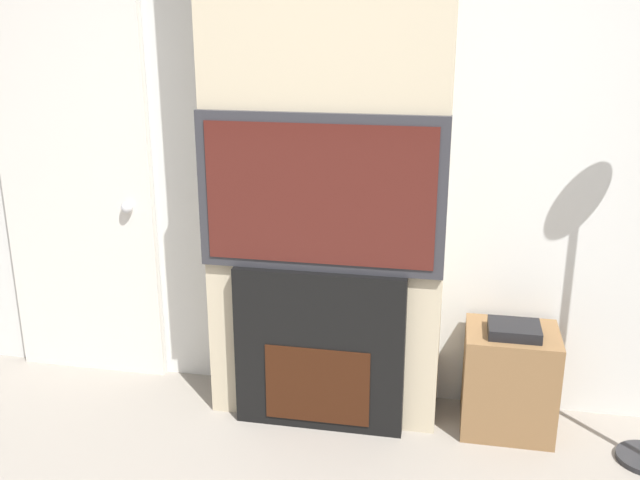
{
  "coord_description": "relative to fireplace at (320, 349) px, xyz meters",
  "views": [
    {
      "loc": [
        0.58,
        -1.32,
        1.9
      ],
      "look_at": [
        0.0,
        1.66,
        0.93
      ],
      "focal_mm": 40.0,
      "sensor_mm": 36.0,
      "label": 1
    }
  ],
  "objects": [
    {
      "name": "entry_door",
      "position": [
        -1.35,
        0.32,
        0.6
      ],
      "size": [
        0.84,
        0.09,
        1.99
      ],
      "color": "silver",
      "rests_on": "ground_plane"
    },
    {
      "name": "fireplace",
      "position": [
        0.0,
        0.0,
        0.0
      ],
      "size": [
        0.8,
        0.15,
        0.79
      ],
      "color": "black",
      "rests_on": "ground_plane"
    },
    {
      "name": "wall_back",
      "position": [
        0.0,
        0.37,
        0.96
      ],
      "size": [
        6.0,
        0.06,
        2.7
      ],
      "color": "silver",
      "rests_on": "ground_plane"
    },
    {
      "name": "television",
      "position": [
        0.0,
        -0.0,
        0.75
      ],
      "size": [
        1.11,
        0.07,
        0.71
      ],
      "color": "#2D2D33",
      "rests_on": "fireplace"
    },
    {
      "name": "chimney_breast",
      "position": [
        0.0,
        0.17,
        0.96
      ],
      "size": [
        1.1,
        0.34,
        2.7
      ],
      "color": "#BCAD8E",
      "rests_on": "ground_plane"
    },
    {
      "name": "media_stand",
      "position": [
        0.88,
        0.13,
        -0.13
      ],
      "size": [
        0.42,
        0.35,
        0.55
      ],
      "color": "brown",
      "rests_on": "ground_plane"
    }
  ]
}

